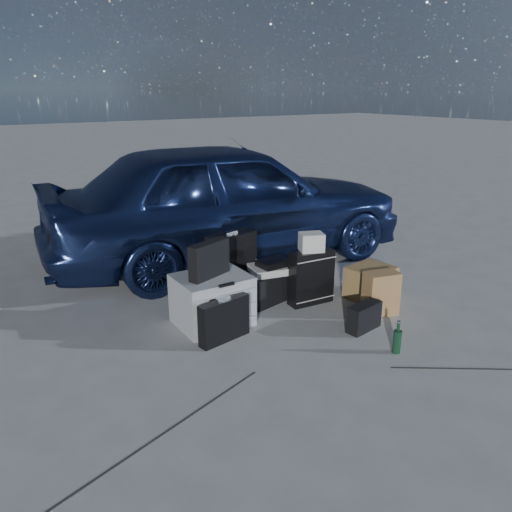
{
  "coord_description": "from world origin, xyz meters",
  "views": [
    {
      "loc": [
        -2.44,
        -2.96,
        2.02
      ],
      "look_at": [
        0.06,
        0.85,
        0.49
      ],
      "focal_mm": 35.0,
      "sensor_mm": 36.0,
      "label": 1
    }
  ],
  "objects_px": {
    "briefcase": "(224,320)",
    "green_bottle": "(397,338)",
    "suitcase_right": "(311,277)",
    "cardboard_box": "(370,282)",
    "suitcase_left": "(232,265)",
    "car": "(228,200)",
    "duffel_bag": "(271,286)",
    "pelican_case": "(212,300)"
  },
  "relations": [
    {
      "from": "green_bottle",
      "to": "duffel_bag",
      "type": "bearing_deg",
      "value": 99.66
    },
    {
      "from": "pelican_case",
      "to": "suitcase_left",
      "type": "distance_m",
      "value": 0.65
    },
    {
      "from": "briefcase",
      "to": "duffel_bag",
      "type": "relative_size",
      "value": 0.79
    },
    {
      "from": "cardboard_box",
      "to": "duffel_bag",
      "type": "bearing_deg",
      "value": 150.96
    },
    {
      "from": "suitcase_right",
      "to": "briefcase",
      "type": "bearing_deg",
      "value": -164.3
    },
    {
      "from": "briefcase",
      "to": "green_bottle",
      "type": "xyz_separation_m",
      "value": [
        1.05,
        -0.94,
        -0.05
      ]
    },
    {
      "from": "pelican_case",
      "to": "green_bottle",
      "type": "bearing_deg",
      "value": -52.06
    },
    {
      "from": "suitcase_left",
      "to": "suitcase_right",
      "type": "height_order",
      "value": "suitcase_left"
    },
    {
      "from": "car",
      "to": "cardboard_box",
      "type": "xyz_separation_m",
      "value": [
        0.58,
        -1.84,
        -0.58
      ]
    },
    {
      "from": "briefcase",
      "to": "cardboard_box",
      "type": "distance_m",
      "value": 1.7
    },
    {
      "from": "car",
      "to": "duffel_bag",
      "type": "xyz_separation_m",
      "value": [
        -0.3,
        -1.35,
        -0.59
      ]
    },
    {
      "from": "suitcase_left",
      "to": "green_bottle",
      "type": "height_order",
      "value": "suitcase_left"
    },
    {
      "from": "pelican_case",
      "to": "suitcase_left",
      "type": "bearing_deg",
      "value": 43.94
    },
    {
      "from": "pelican_case",
      "to": "briefcase",
      "type": "bearing_deg",
      "value": -101.5
    },
    {
      "from": "car",
      "to": "suitcase_right",
      "type": "relative_size",
      "value": 8.1
    },
    {
      "from": "car",
      "to": "duffel_bag",
      "type": "bearing_deg",
      "value": 173.54
    },
    {
      "from": "suitcase_right",
      "to": "cardboard_box",
      "type": "bearing_deg",
      "value": -15.52
    },
    {
      "from": "briefcase",
      "to": "suitcase_left",
      "type": "xyz_separation_m",
      "value": [
        0.54,
        0.78,
        0.15
      ]
    },
    {
      "from": "pelican_case",
      "to": "suitcase_left",
      "type": "xyz_separation_m",
      "value": [
        0.46,
        0.44,
        0.11
      ]
    },
    {
      "from": "suitcase_left",
      "to": "cardboard_box",
      "type": "bearing_deg",
      "value": -42.75
    },
    {
      "from": "duffel_bag",
      "to": "cardboard_box",
      "type": "height_order",
      "value": "cardboard_box"
    },
    {
      "from": "car",
      "to": "pelican_case",
      "type": "height_order",
      "value": "car"
    },
    {
      "from": "cardboard_box",
      "to": "green_bottle",
      "type": "bearing_deg",
      "value": -124.7
    },
    {
      "from": "car",
      "to": "suitcase_left",
      "type": "bearing_deg",
      "value": 157.54
    },
    {
      "from": "car",
      "to": "green_bottle",
      "type": "bearing_deg",
      "value": -175.05
    },
    {
      "from": "pelican_case",
      "to": "suitcase_right",
      "type": "bearing_deg",
      "value": -6.67
    },
    {
      "from": "pelican_case",
      "to": "suitcase_right",
      "type": "distance_m",
      "value": 1.04
    },
    {
      "from": "cardboard_box",
      "to": "suitcase_right",
      "type": "bearing_deg",
      "value": 159.53
    },
    {
      "from": "duffel_bag",
      "to": "suitcase_right",
      "type": "bearing_deg",
      "value": -54.92
    },
    {
      "from": "suitcase_left",
      "to": "briefcase",
      "type": "bearing_deg",
      "value": -133.03
    },
    {
      "from": "suitcase_left",
      "to": "green_bottle",
      "type": "distance_m",
      "value": 1.81
    },
    {
      "from": "car",
      "to": "suitcase_left",
      "type": "xyz_separation_m",
      "value": [
        -0.58,
        -1.05,
        -0.41
      ]
    },
    {
      "from": "briefcase",
      "to": "suitcase_left",
      "type": "height_order",
      "value": "suitcase_left"
    },
    {
      "from": "pelican_case",
      "to": "duffel_bag",
      "type": "xyz_separation_m",
      "value": [
        0.74,
        0.14,
        -0.08
      ]
    },
    {
      "from": "pelican_case",
      "to": "cardboard_box",
      "type": "xyz_separation_m",
      "value": [
        1.62,
        -0.35,
        -0.07
      ]
    },
    {
      "from": "suitcase_right",
      "to": "cardboard_box",
      "type": "height_order",
      "value": "suitcase_right"
    },
    {
      "from": "car",
      "to": "duffel_bag",
      "type": "height_order",
      "value": "car"
    },
    {
      "from": "car",
      "to": "cardboard_box",
      "type": "height_order",
      "value": "car"
    },
    {
      "from": "car",
      "to": "pelican_case",
      "type": "distance_m",
      "value": 1.89
    },
    {
      "from": "car",
      "to": "green_bottle",
      "type": "height_order",
      "value": "car"
    },
    {
      "from": "briefcase",
      "to": "pelican_case",
      "type": "bearing_deg",
      "value": 68.19
    },
    {
      "from": "briefcase",
      "to": "suitcase_left",
      "type": "distance_m",
      "value": 0.96
    }
  ]
}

